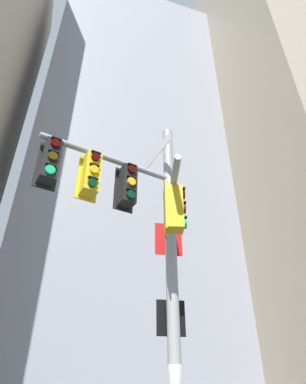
# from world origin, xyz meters

# --- Properties ---
(building_tower_right) EXTENTS (12.89, 12.89, 47.72)m
(building_tower_right) POSITION_xyz_m (16.77, 10.57, 23.86)
(building_tower_right) COLOR tan
(building_tower_right) RESTS_ON ground
(building_mid_block) EXTENTS (16.68, 16.68, 41.90)m
(building_mid_block) POSITION_xyz_m (3.19, 20.88, 20.95)
(building_mid_block) COLOR #9399A3
(building_mid_block) RESTS_ON ground
(signal_pole_assembly) EXTENTS (3.54, 2.51, 8.34)m
(signal_pole_assembly) POSITION_xyz_m (-0.77, -0.28, 5.03)
(signal_pole_assembly) COLOR #9EA0A3
(signal_pole_assembly) RESTS_ON ground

